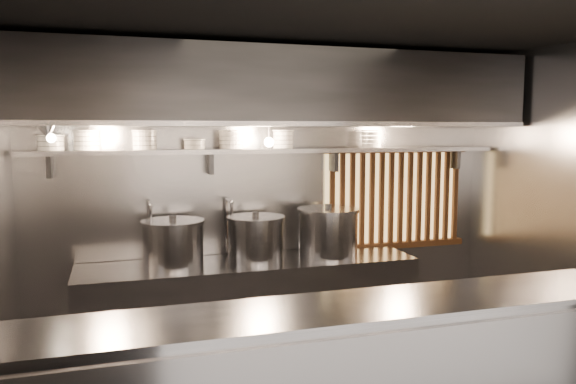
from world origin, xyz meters
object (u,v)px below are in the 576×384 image
heat_lamp (47,130)px  pendant_bulb (269,142)px  stock_pot_left (173,243)px  stock_pot_right (328,232)px  stock_pot_mid (256,238)px

heat_lamp → pendant_bulb: heat_lamp is taller
stock_pot_left → heat_lamp: bearing=-162.4°
heat_lamp → pendant_bulb: bearing=11.0°
pendant_bulb → stock_pot_right: bearing=-7.7°
stock_pot_right → stock_pot_mid: bearing=176.9°
pendant_bulb → stock_pot_mid: (-0.14, -0.04, -0.86)m
stock_pot_left → pendant_bulb: bearing=3.6°
heat_lamp → stock_pot_right: size_ratio=0.46×
heat_lamp → stock_pot_mid: size_ratio=0.51×
stock_pot_mid → pendant_bulb: bearing=14.6°
stock_pot_left → stock_pot_right: size_ratio=0.86×
heat_lamp → stock_pot_left: (0.93, 0.29, -0.96)m
stock_pot_right → stock_pot_left: bearing=179.2°
stock_pot_mid → stock_pot_right: bearing=-3.1°
pendant_bulb → stock_pot_left: (-0.87, -0.05, -0.86)m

